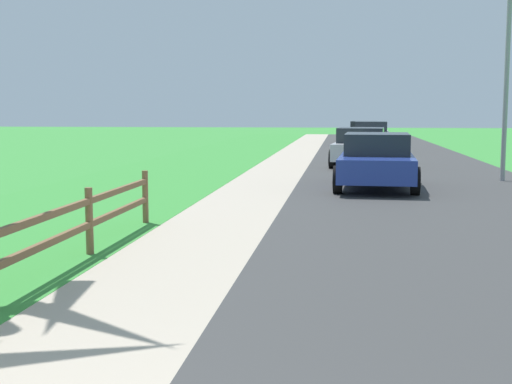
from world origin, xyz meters
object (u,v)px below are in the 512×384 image
(parked_suv_blue, at_px, (377,160))
(parked_car_white, at_px, (371,136))
(parked_car_silver, at_px, (361,147))
(street_lamp, at_px, (512,51))
(parked_car_black, at_px, (364,131))

(parked_suv_blue, xyz_separation_m, parked_car_white, (0.55, 18.03, 0.03))
(parked_suv_blue, height_order, parked_car_silver, parked_suv_blue)
(parked_car_silver, height_order, street_lamp, street_lamp)
(parked_car_white, bearing_deg, parked_suv_blue, -91.74)
(street_lamp, bearing_deg, parked_car_black, 98.05)
(street_lamp, bearing_deg, parked_car_silver, 128.87)
(parked_car_silver, bearing_deg, parked_car_black, 87.99)
(parked_car_white, height_order, parked_car_black, parked_car_white)
(parked_car_white, relative_size, street_lamp, 0.75)
(parked_car_silver, height_order, parked_car_black, parked_car_silver)
(parked_car_black, distance_m, street_lamp, 25.07)
(parked_suv_blue, xyz_separation_m, parked_car_black, (0.45, 26.98, -0.00))
(parked_car_silver, bearing_deg, parked_suv_blue, -88.20)
(street_lamp, bearing_deg, parked_suv_blue, -149.20)
(parked_car_silver, xyz_separation_m, street_lamp, (4.17, -5.17, 3.08))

